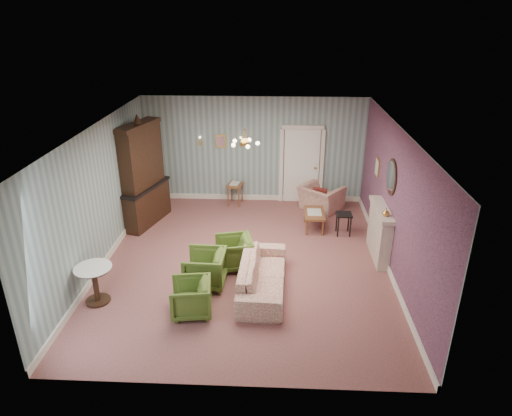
# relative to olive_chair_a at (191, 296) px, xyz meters

# --- Properties ---
(floor) EXTENTS (7.00, 7.00, 0.00)m
(floor) POSITION_rel_olive_chair_a_xyz_m (0.85, 1.81, -0.35)
(floor) COLOR #8B5651
(floor) RESTS_ON ground
(ceiling) EXTENTS (7.00, 7.00, 0.00)m
(ceiling) POSITION_rel_olive_chair_a_xyz_m (0.85, 1.81, 2.55)
(ceiling) COLOR white
(ceiling) RESTS_ON ground
(wall_back) EXTENTS (6.00, 0.00, 6.00)m
(wall_back) POSITION_rel_olive_chair_a_xyz_m (0.85, 5.31, 1.10)
(wall_back) COLOR slate
(wall_back) RESTS_ON ground
(wall_front) EXTENTS (6.00, 0.00, 6.00)m
(wall_front) POSITION_rel_olive_chair_a_xyz_m (0.85, -1.69, 1.10)
(wall_front) COLOR slate
(wall_front) RESTS_ON ground
(wall_left) EXTENTS (0.00, 7.00, 7.00)m
(wall_left) POSITION_rel_olive_chair_a_xyz_m (-2.15, 1.81, 1.10)
(wall_left) COLOR slate
(wall_left) RESTS_ON ground
(wall_right) EXTENTS (0.00, 7.00, 7.00)m
(wall_right) POSITION_rel_olive_chair_a_xyz_m (3.85, 1.81, 1.10)
(wall_right) COLOR slate
(wall_right) RESTS_ON ground
(wall_right_floral) EXTENTS (0.00, 7.00, 7.00)m
(wall_right_floral) POSITION_rel_olive_chair_a_xyz_m (3.83, 1.81, 1.10)
(wall_right_floral) COLOR #B1586A
(wall_right_floral) RESTS_ON ground
(door) EXTENTS (1.12, 0.12, 2.16)m
(door) POSITION_rel_olive_chair_a_xyz_m (2.15, 5.27, 0.73)
(door) COLOR white
(door) RESTS_ON floor
(olive_chair_a) EXTENTS (0.73, 0.77, 0.71)m
(olive_chair_a) POSITION_rel_olive_chair_a_xyz_m (0.00, 0.00, 0.00)
(olive_chair_a) COLOR #4A6523
(olive_chair_a) RESTS_ON floor
(olive_chair_b) EXTENTS (0.74, 0.79, 0.78)m
(olive_chair_b) POSITION_rel_olive_chair_a_xyz_m (0.11, 0.93, 0.04)
(olive_chair_b) COLOR #4A6523
(olive_chair_b) RESTS_ON floor
(olive_chair_c) EXTENTS (0.82, 0.86, 0.74)m
(olive_chair_c) POSITION_rel_olive_chair_a_xyz_m (0.62, 1.63, 0.01)
(olive_chair_c) COLOR #4A6523
(olive_chair_c) RESTS_ON floor
(sofa_chintz) EXTENTS (0.71, 2.17, 0.84)m
(sofa_chintz) POSITION_rel_olive_chair_a_xyz_m (1.24, 0.82, 0.07)
(sofa_chintz) COLOR #9D423F
(sofa_chintz) RESTS_ON floor
(wingback_chair) EXTENTS (1.22, 1.17, 0.90)m
(wingback_chair) POSITION_rel_olive_chair_a_xyz_m (2.67, 4.72, 0.09)
(wingback_chair) COLOR #9D423F
(wingback_chair) RESTS_ON floor
(dresser) EXTENTS (1.00, 1.71, 2.70)m
(dresser) POSITION_rel_olive_chair_a_xyz_m (-1.80, 3.70, 1.00)
(dresser) COLOR black
(dresser) RESTS_ON floor
(fireplace) EXTENTS (0.30, 1.40, 1.16)m
(fireplace) POSITION_rel_olive_chair_a_xyz_m (3.71, 2.21, 0.23)
(fireplace) COLOR beige
(fireplace) RESTS_ON floor
(mantel_vase) EXTENTS (0.15, 0.15, 0.15)m
(mantel_vase) POSITION_rel_olive_chair_a_xyz_m (3.69, 1.81, 0.88)
(mantel_vase) COLOR gold
(mantel_vase) RESTS_ON fireplace
(oval_mirror) EXTENTS (0.04, 0.76, 0.84)m
(oval_mirror) POSITION_rel_olive_chair_a_xyz_m (3.81, 2.21, 1.50)
(oval_mirror) COLOR white
(oval_mirror) RESTS_ON wall_right
(framed_print) EXTENTS (0.04, 0.34, 0.42)m
(framed_print) POSITION_rel_olive_chair_a_xyz_m (3.82, 3.56, 1.25)
(framed_print) COLOR gold
(framed_print) RESTS_ON wall_right
(coffee_table) EXTENTS (0.49, 0.87, 0.44)m
(coffee_table) POSITION_rel_olive_chair_a_xyz_m (2.41, 3.52, -0.13)
(coffee_table) COLOR brown
(coffee_table) RESTS_ON floor
(side_table_black) EXTENTS (0.37, 0.37, 0.54)m
(side_table_black) POSITION_rel_olive_chair_a_xyz_m (3.09, 3.25, -0.09)
(side_table_black) COLOR black
(side_table_black) RESTS_ON floor
(pedestal_table) EXTENTS (0.88, 0.88, 0.74)m
(pedestal_table) POSITION_rel_olive_chair_a_xyz_m (-1.80, 0.26, 0.02)
(pedestal_table) COLOR black
(pedestal_table) RESTS_ON floor
(nesting_table) EXTENTS (0.46, 0.55, 0.64)m
(nesting_table) POSITION_rel_olive_chair_a_xyz_m (0.34, 4.96, -0.03)
(nesting_table) COLOR brown
(nesting_table) RESTS_ON floor
(gilt_mirror_back) EXTENTS (0.28, 0.06, 0.36)m
(gilt_mirror_back) POSITION_rel_olive_chair_a_xyz_m (-0.05, 5.27, 1.35)
(gilt_mirror_back) COLOR gold
(gilt_mirror_back) RESTS_ON wall_back
(sconce_left) EXTENTS (0.16, 0.12, 0.30)m
(sconce_left) POSITION_rel_olive_chair_a_xyz_m (-0.60, 5.25, 1.35)
(sconce_left) COLOR gold
(sconce_left) RESTS_ON wall_back
(sconce_right) EXTENTS (0.16, 0.12, 0.30)m
(sconce_right) POSITION_rel_olive_chair_a_xyz_m (0.50, 5.25, 1.35)
(sconce_right) COLOR gold
(sconce_right) RESTS_ON wall_back
(chandelier) EXTENTS (0.56, 0.56, 0.36)m
(chandelier) POSITION_rel_olive_chair_a_xyz_m (0.85, 1.81, 2.28)
(chandelier) COLOR gold
(chandelier) RESTS_ON ceiling
(burgundy_cushion) EXTENTS (0.41, 0.28, 0.39)m
(burgundy_cushion) POSITION_rel_olive_chair_a_xyz_m (2.62, 4.57, 0.13)
(burgundy_cushion) COLOR maroon
(burgundy_cushion) RESTS_ON wingback_chair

